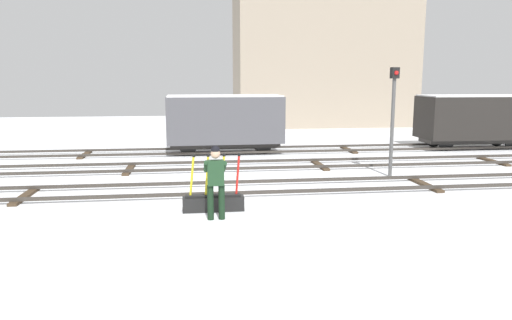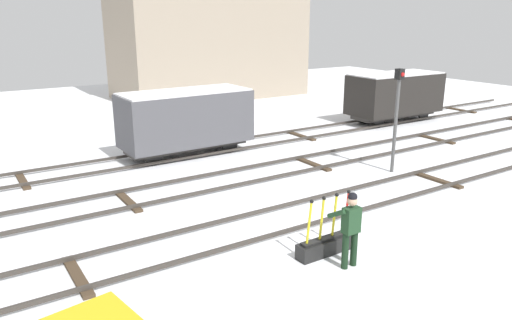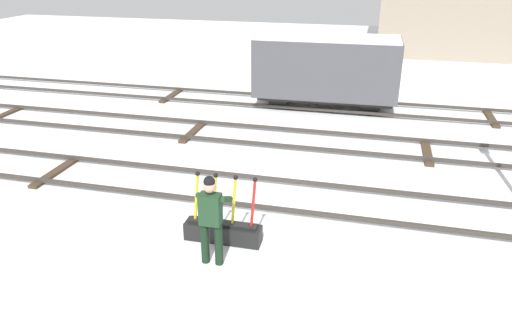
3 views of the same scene
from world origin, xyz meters
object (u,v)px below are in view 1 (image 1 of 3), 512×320
at_px(switch_lever_frame, 214,201).
at_px(rail_worker, 216,178).
at_px(signal_post, 393,110).
at_px(freight_car_near_switch, 474,118).
at_px(freight_car_mid_siding, 225,120).

relative_size(switch_lever_frame, rail_worker, 0.87).
height_order(rail_worker, signal_post, signal_post).
relative_size(switch_lever_frame, freight_car_near_switch, 0.30).
height_order(signal_post, freight_car_mid_siding, signal_post).
bearing_deg(freight_car_near_switch, switch_lever_frame, -142.19).
bearing_deg(signal_post, freight_car_near_switch, 42.07).
relative_size(rail_worker, freight_car_near_switch, 0.35).
relative_size(signal_post, freight_car_near_switch, 0.72).
bearing_deg(switch_lever_frame, signal_post, 29.47).
distance_m(rail_worker, signal_post, 7.49).
bearing_deg(freight_car_near_switch, signal_post, -136.84).
bearing_deg(signal_post, freight_car_mid_siding, 131.28).
xyz_separation_m(rail_worker, signal_post, (6.05, 4.24, 1.25)).
xyz_separation_m(freight_car_near_switch, freight_car_mid_siding, (-11.76, 0.00, 0.02)).
height_order(rail_worker, freight_car_mid_siding, freight_car_mid_siding).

